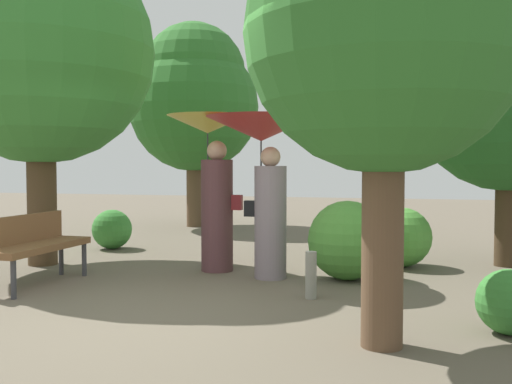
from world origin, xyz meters
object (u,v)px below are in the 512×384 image
object	(u,v)px
tree_mid_right	(385,6)
tree_near_left	(39,31)
person_left	(213,168)
person_right	(264,155)
path_marker_post	(311,275)
tree_mid_left	(194,97)
tree_near_right	(509,84)
park_bench	(33,242)

from	to	relation	value
tree_mid_right	tree_near_left	bearing A→B (deg)	152.27
person_left	tree_near_left	xyz separation A→B (m)	(-2.50, -0.19, 1.93)
person_left	person_right	distance (m)	0.86
tree_near_left	path_marker_post	world-z (taller)	tree_near_left
person_right	tree_mid_left	size ratio (longest dim) A/B	0.44
tree_mid_right	path_marker_post	distance (m)	2.92
tree_near_right	tree_mid_right	bearing A→B (deg)	-109.87
path_marker_post	tree_near_right	bearing A→B (deg)	49.26
park_bench	tree_near_right	xyz separation A→B (m)	(5.60, 2.87, 2.04)
park_bench	tree_mid_right	world-z (taller)	tree_mid_right
tree_near_left	tree_mid_left	distance (m)	5.38
tree_near_right	person_left	bearing A→B (deg)	-160.09
tree_near_right	tree_mid_left	xyz separation A→B (m)	(-6.14, 3.77, 0.43)
person_left	path_marker_post	xyz separation A→B (m)	(1.56, -1.28, -1.13)
person_right	tree_mid_left	distance (m)	6.43
person_right	tree_near_right	xyz separation A→B (m)	(3.08, 1.71, 1.00)
tree_near_left	tree_mid_left	xyz separation A→B (m)	(0.24, 5.36, -0.32)
person_left	tree_near_left	size ratio (longest dim) A/B	0.41
tree_mid_right	path_marker_post	xyz separation A→B (m)	(-0.81, 1.47, -2.39)
person_left	tree_near_right	size ratio (longest dim) A/B	0.52
park_bench	tree_mid_left	size ratio (longest dim) A/B	0.32
park_bench	tree_near_left	bearing A→B (deg)	32.24
tree_near_left	path_marker_post	xyz separation A→B (m)	(4.06, -1.09, -3.06)
path_marker_post	person_right	bearing A→B (deg)	128.27
tree_near_right	path_marker_post	bearing A→B (deg)	-130.74
person_right	tree_mid_right	bearing A→B (deg)	-149.47
path_marker_post	park_bench	bearing A→B (deg)	-176.84
person_right	park_bench	world-z (taller)	person_right
person_left	park_bench	world-z (taller)	person_left
person_right	tree_mid_right	distance (m)	3.11
tree_near_left	path_marker_post	distance (m)	5.20
person_right	path_marker_post	world-z (taller)	person_right
path_marker_post	person_left	bearing A→B (deg)	140.49
person_left	tree_mid_right	bearing A→B (deg)	-141.66
person_right	person_left	bearing A→B (deg)	66.20
tree_mid_left	path_marker_post	xyz separation A→B (m)	(3.82, -6.45, -2.73)
park_bench	tree_mid_right	distance (m)	4.79
tree_near_right	path_marker_post	world-z (taller)	tree_near_right
person_right	tree_mid_left	xyz separation A→B (m)	(-3.05, 5.48, 1.44)
person_left	tree_mid_left	xyz separation A→B (m)	(-2.26, 5.17, 1.60)
person_left	path_marker_post	size ratio (longest dim) A/B	4.15
person_right	tree_near_left	size ratio (longest dim) A/B	0.39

